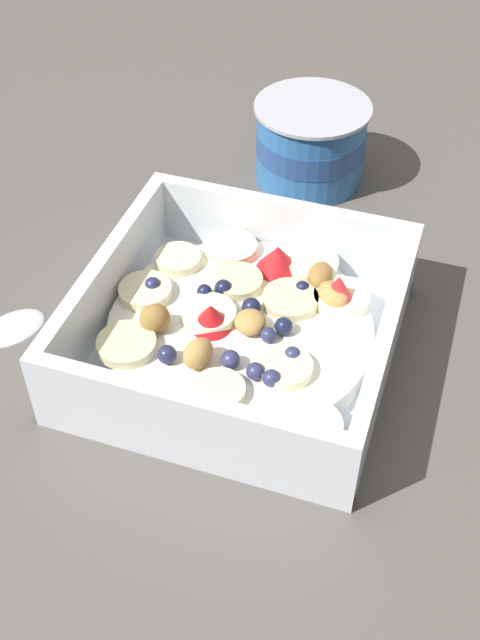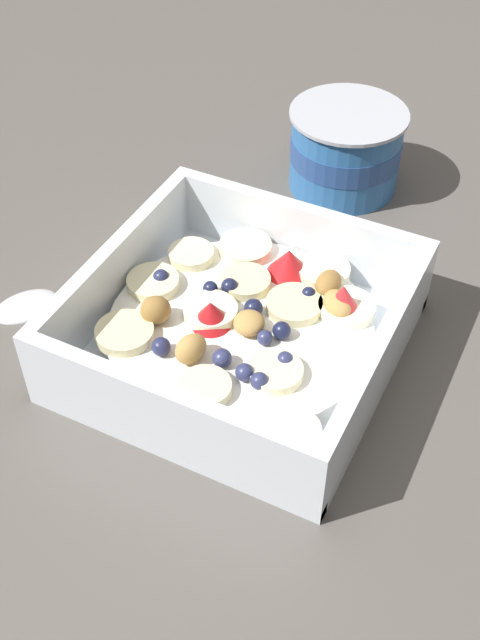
# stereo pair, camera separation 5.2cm
# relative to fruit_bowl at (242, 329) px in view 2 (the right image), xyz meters

# --- Properties ---
(ground_plane) EXTENTS (2.40, 2.40, 0.00)m
(ground_plane) POSITION_rel_fruit_bowl_xyz_m (0.01, 0.01, -0.02)
(ground_plane) COLOR #56514C
(fruit_bowl) EXTENTS (0.20, 0.20, 0.06)m
(fruit_bowl) POSITION_rel_fruit_bowl_xyz_m (0.00, 0.00, 0.00)
(fruit_bowl) COLOR white
(fruit_bowl) RESTS_ON ground
(yogurt_cup) EXTENTS (0.10, 0.10, 0.07)m
(yogurt_cup) POSITION_rel_fruit_bowl_xyz_m (-0.01, 0.21, 0.02)
(yogurt_cup) COLOR #3370B7
(yogurt_cup) RESTS_ON ground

